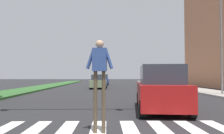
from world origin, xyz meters
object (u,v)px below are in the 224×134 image
(suv_crossing, at_px, (160,89))
(sedan_midblock, at_px, (99,82))
(sedan_distant, at_px, (103,80))
(street_lamp_right, at_px, (220,35))
(pedestrian_performer, at_px, (100,71))

(suv_crossing, height_order, sedan_midblock, suv_crossing)
(suv_crossing, relative_size, sedan_distant, 1.16)
(street_lamp_right, relative_size, sedan_distant, 1.82)
(street_lamp_right, height_order, suv_crossing, street_lamp_right)
(sedan_distant, bearing_deg, pedestrian_performer, -89.22)
(sedan_midblock, xyz_separation_m, sedan_distant, (0.33, 9.81, 0.02))
(street_lamp_right, distance_m, pedestrian_performer, 13.89)
(sedan_midblock, height_order, sedan_distant, sedan_distant)
(sedan_distant, bearing_deg, sedan_midblock, -91.95)
(pedestrian_performer, height_order, sedan_midblock, pedestrian_performer)
(suv_crossing, bearing_deg, sedan_midblock, 101.17)
(pedestrian_performer, bearing_deg, suv_crossing, 55.67)
(pedestrian_performer, distance_m, sedan_midblock, 20.40)
(street_lamp_right, height_order, sedan_midblock, street_lamp_right)
(street_lamp_right, distance_m, suv_crossing, 9.82)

